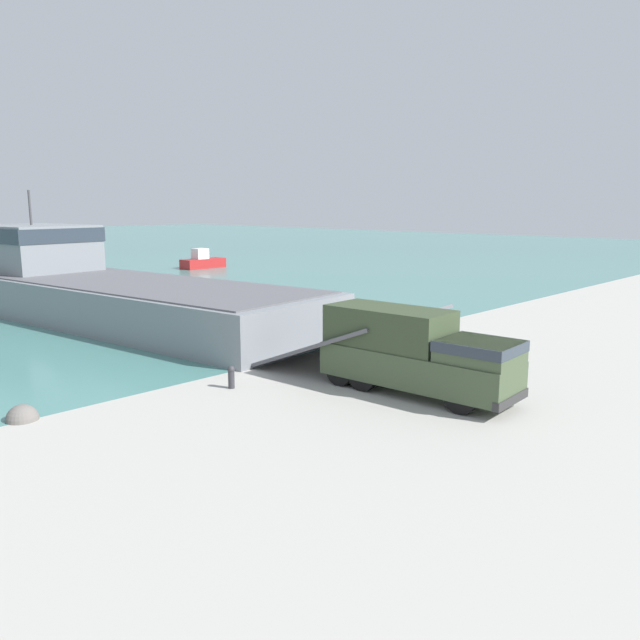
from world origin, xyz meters
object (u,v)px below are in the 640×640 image
landing_craft (99,286)px  mooring_bollard (231,376)px  military_truck (414,352)px  soldier_on_ramp (462,357)px  moored_boat_b (203,262)px

landing_craft → mooring_bollard: size_ratio=39.55×
military_truck → mooring_bollard: bearing=-144.8°
landing_craft → soldier_on_ramp: landing_craft is taller
landing_craft → military_truck: (0.33, -24.17, -0.40)m
military_truck → mooring_bollard: 7.11m
mooring_bollard → military_truck: bearing=-51.3°
landing_craft → military_truck: 24.18m
moored_boat_b → mooring_bollard: bearing=-35.4°
landing_craft → moored_boat_b: (23.03, 21.15, -1.26)m
soldier_on_ramp → military_truck: bearing=57.2°
landing_craft → soldier_on_ramp: (3.08, -24.56, -1.01)m
mooring_bollard → landing_craft: bearing=77.7°
mooring_bollard → soldier_on_ramp: bearing=-39.4°
military_truck → moored_boat_b: size_ratio=1.52×
moored_boat_b → landing_craft: bearing=-48.6°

